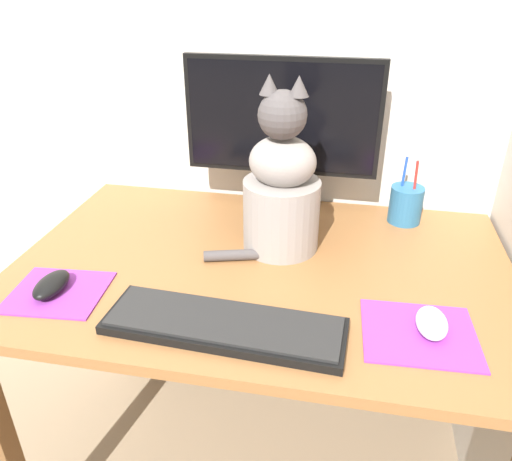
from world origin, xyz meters
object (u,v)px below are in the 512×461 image
computer_mouse_left (51,285)px  pen_cup (406,204)px  computer_mouse_right (432,323)px  cat (281,189)px  monitor (280,128)px  keyboard (224,325)px

computer_mouse_left → pen_cup: pen_cup is taller
computer_mouse_right → pen_cup: (-0.02, 0.47, 0.03)m
cat → pen_cup: size_ratio=2.33×
monitor → keyboard: (-0.02, -0.53, -0.23)m
cat → computer_mouse_right: bearing=-34.7°
monitor → pen_cup: size_ratio=2.84×
computer_mouse_left → monitor: bearing=49.5°
pen_cup → computer_mouse_right: bearing=-87.5°
computer_mouse_right → cat: cat is taller
computer_mouse_right → cat: bearing=140.9°
cat → pen_cup: bearing=37.5°
keyboard → computer_mouse_left: bearing=175.6°
computer_mouse_right → pen_cup: pen_cup is taller
computer_mouse_left → pen_cup: bearing=33.0°
monitor → computer_mouse_left: (-0.41, -0.48, -0.22)m
computer_mouse_right → monitor: bearing=128.3°
monitor → cat: 0.22m
keyboard → cat: (0.06, 0.34, 0.14)m
keyboard → computer_mouse_right: computer_mouse_right is taller
keyboard → pen_cup: pen_cup is taller
keyboard → pen_cup: 0.66m
monitor → cat: (0.04, -0.19, -0.09)m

